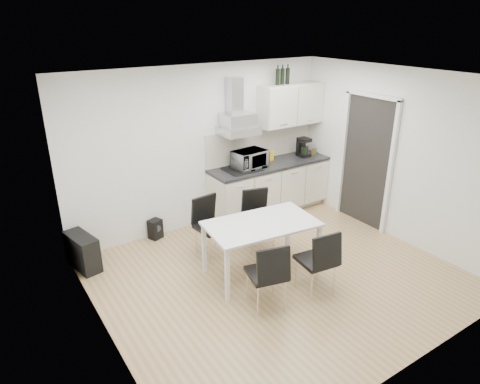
% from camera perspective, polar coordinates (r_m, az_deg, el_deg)
% --- Properties ---
extents(ground, '(4.50, 4.50, 0.00)m').
position_cam_1_polar(ground, '(5.91, 4.92, -11.05)').
color(ground, tan).
rests_on(ground, ground).
extents(wall_back, '(4.50, 0.10, 2.60)m').
position_cam_1_polar(wall_back, '(6.89, -5.08, 5.86)').
color(wall_back, white).
rests_on(wall_back, ground).
extents(wall_front, '(4.50, 0.10, 2.60)m').
position_cam_1_polar(wall_front, '(4.11, 23.18, -7.87)').
color(wall_front, white).
rests_on(wall_front, ground).
extents(wall_left, '(0.10, 4.00, 2.60)m').
position_cam_1_polar(wall_left, '(4.38, -18.45, -5.25)').
color(wall_left, white).
rests_on(wall_left, ground).
extents(wall_right, '(0.10, 4.00, 2.60)m').
position_cam_1_polar(wall_right, '(6.88, 20.26, 4.52)').
color(wall_right, white).
rests_on(wall_right, ground).
extents(ceiling, '(4.50, 4.50, 0.00)m').
position_cam_1_polar(ceiling, '(4.98, 5.93, 14.82)').
color(ceiling, white).
rests_on(ceiling, wall_back).
extents(doorway, '(0.08, 1.04, 2.10)m').
position_cam_1_polar(doorway, '(7.24, 16.38, 3.77)').
color(doorway, white).
rests_on(doorway, ground).
extents(kitchenette, '(2.22, 0.64, 2.52)m').
position_cam_1_polar(kitchenette, '(7.44, 4.11, 3.35)').
color(kitchenette, beige).
rests_on(kitchenette, ground).
extents(dining_table, '(1.53, 0.98, 0.75)m').
position_cam_1_polar(dining_table, '(5.63, 2.86, -4.83)').
color(dining_table, white).
rests_on(dining_table, ground).
extents(chair_far_left, '(0.49, 0.55, 0.88)m').
position_cam_1_polar(chair_far_left, '(6.16, -3.73, -4.79)').
color(chair_far_left, black).
rests_on(chair_far_left, ground).
extents(chair_far_right, '(0.56, 0.60, 0.88)m').
position_cam_1_polar(chair_far_right, '(6.37, 2.54, -3.80)').
color(chair_far_right, black).
rests_on(chair_far_right, ground).
extents(chair_near_left, '(0.55, 0.59, 0.88)m').
position_cam_1_polar(chair_near_left, '(5.12, 3.51, -10.89)').
color(chair_near_left, black).
rests_on(chair_near_left, ground).
extents(chair_near_right, '(0.50, 0.55, 0.88)m').
position_cam_1_polar(chair_near_right, '(5.44, 10.08, -9.03)').
color(chair_near_right, black).
rests_on(chair_near_right, ground).
extents(guitar_amp, '(0.37, 0.63, 0.50)m').
position_cam_1_polar(guitar_amp, '(6.32, -20.25, -7.46)').
color(guitar_amp, black).
rests_on(guitar_amp, ground).
extents(floor_speaker, '(0.23, 0.22, 0.31)m').
position_cam_1_polar(floor_speaker, '(6.86, -11.22, -4.86)').
color(floor_speaker, black).
rests_on(floor_speaker, ground).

